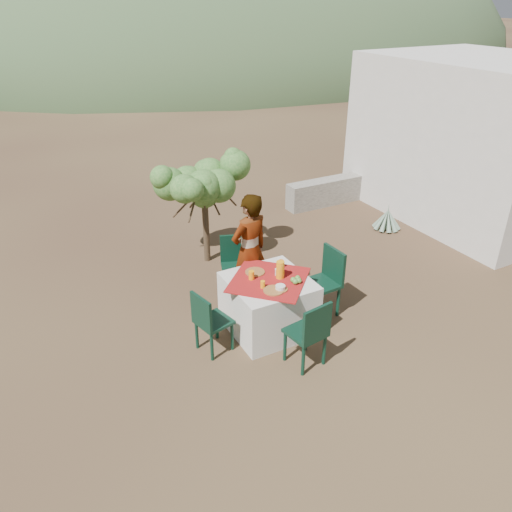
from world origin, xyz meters
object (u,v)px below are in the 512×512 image
at_px(shrub_tree, 206,187).
at_px(juice_pitcher, 280,270).
at_px(agave, 387,220).
at_px(chair_far, 235,262).
at_px(chair_right, 326,279).
at_px(chair_near, 310,332).
at_px(person, 250,251).
at_px(guesthouse, 477,138).
at_px(chair_left, 209,320).
at_px(table, 268,304).

bearing_deg(shrub_tree, juice_pitcher, -88.26).
bearing_deg(agave, juice_pitcher, -152.81).
relative_size(chair_far, chair_right, 0.92).
bearing_deg(juice_pitcher, chair_near, -96.37).
xyz_separation_m(chair_right, person, (-0.82, 0.71, 0.31)).
bearing_deg(agave, chair_far, -169.44).
bearing_deg(guesthouse, juice_pitcher, -162.29).
bearing_deg(chair_far, chair_near, -69.74).
xyz_separation_m(chair_right, shrub_tree, (-0.81, 2.25, 0.75)).
bearing_deg(person, agave, -176.83).
height_order(chair_left, chair_right, chair_right).
distance_m(chair_far, juice_pitcher, 1.17).
xyz_separation_m(table, chair_right, (0.90, -0.03, 0.16)).
xyz_separation_m(chair_far, shrub_tree, (0.06, 1.16, 0.79)).
distance_m(chair_far, person, 0.52).
height_order(agave, juice_pitcher, juice_pitcher).
bearing_deg(agave, chair_left, -157.84).
height_order(chair_right, juice_pitcher, juice_pitcher).
bearing_deg(chair_left, chair_far, -51.66).
relative_size(chair_far, person, 0.53).
distance_m(table, shrub_tree, 2.41).
bearing_deg(chair_near, person, -98.92).
bearing_deg(juice_pitcher, agave, 27.19).
xyz_separation_m(person, juice_pitcher, (0.08, -0.71, 0.04)).
bearing_deg(person, chair_far, -95.99).
bearing_deg(chair_right, guesthouse, 107.27).
xyz_separation_m(shrub_tree, agave, (3.50, -0.50, -1.09)).
height_order(chair_right, shrub_tree, shrub_tree).
bearing_deg(chair_far, table, -71.94).
bearing_deg(person, chair_left, 25.23).
relative_size(chair_left, juice_pitcher, 3.58).
height_order(person, juice_pitcher, person).
height_order(table, chair_near, chair_near).
height_order(guesthouse, juice_pitcher, guesthouse).
xyz_separation_m(chair_near, chair_left, (-0.95, 0.82, -0.03)).
relative_size(person, shrub_tree, 1.04).
bearing_deg(chair_right, person, -133.94).
distance_m(chair_near, shrub_tree, 3.23).
xyz_separation_m(chair_left, shrub_tree, (0.98, 2.32, 0.81)).
bearing_deg(shrub_tree, chair_near, -90.54).
relative_size(chair_near, guesthouse, 0.22).
relative_size(person, agave, 2.97).
bearing_deg(table, chair_left, -174.21).
relative_size(chair_far, chair_left, 1.05).
bearing_deg(person, chair_right, 125.61).
height_order(table, person, person).
bearing_deg(shrub_tree, person, -90.31).
bearing_deg(person, guesthouse, 177.17).
relative_size(shrub_tree, agave, 2.86).
bearing_deg(agave, person, -163.39).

